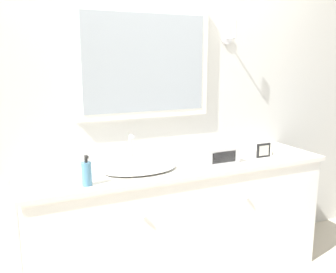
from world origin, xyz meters
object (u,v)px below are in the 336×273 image
(sink_basin, at_px, (140,167))
(soap_bottle, at_px, (87,173))
(appliance_box, at_px, (219,155))
(picture_frame, at_px, (263,150))

(sink_basin, relative_size, soap_bottle, 2.76)
(soap_bottle, xyz_separation_m, appliance_box, (0.93, 0.08, -0.01))
(sink_basin, bearing_deg, soap_bottle, -158.43)
(sink_basin, height_order, picture_frame, sink_basin)
(sink_basin, height_order, soap_bottle, sink_basin)
(sink_basin, distance_m, soap_bottle, 0.40)
(picture_frame, bearing_deg, sink_basin, 175.71)
(appliance_box, relative_size, picture_frame, 2.18)
(soap_bottle, distance_m, picture_frame, 1.30)
(sink_basin, distance_m, picture_frame, 0.93)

